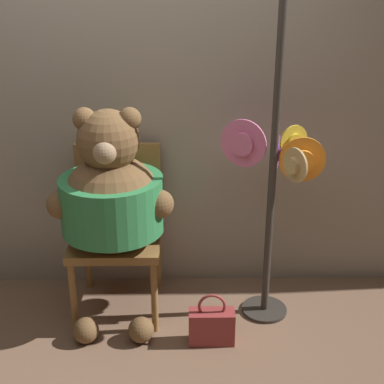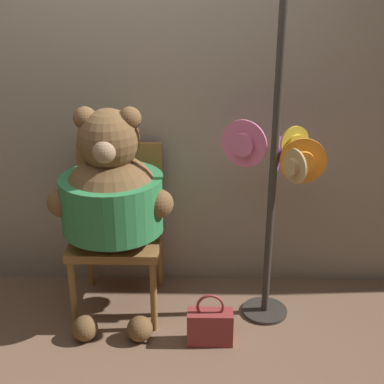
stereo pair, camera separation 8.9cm
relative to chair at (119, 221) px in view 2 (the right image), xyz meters
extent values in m
plane|color=brown|center=(0.06, -0.38, -0.55)|extent=(14.00, 14.00, 0.00)
cube|color=gray|center=(0.06, 0.29, 0.79)|extent=(8.00, 0.10, 2.69)
cylinder|color=olive|center=(-0.23, -0.33, -0.32)|extent=(0.04, 0.04, 0.46)
cylinder|color=olive|center=(0.23, -0.33, -0.32)|extent=(0.04, 0.04, 0.46)
cylinder|color=olive|center=(-0.23, 0.15, -0.32)|extent=(0.04, 0.04, 0.46)
cylinder|color=olive|center=(0.23, 0.15, -0.32)|extent=(0.04, 0.04, 0.46)
cube|color=olive|center=(0.00, -0.09, -0.07)|extent=(0.53, 0.55, 0.05)
cube|color=olive|center=(0.00, 0.17, 0.20)|extent=(0.53, 0.04, 0.50)
sphere|color=brown|center=(0.00, -0.17, 0.20)|extent=(0.58, 0.58, 0.58)
cylinder|color=#2D7F47|center=(0.00, -0.17, 0.20)|extent=(0.59, 0.59, 0.32)
sphere|color=brown|center=(0.00, -0.17, 0.57)|extent=(0.35, 0.35, 0.35)
sphere|color=brown|center=(-0.12, -0.17, 0.70)|extent=(0.13, 0.13, 0.13)
sphere|color=brown|center=(0.12, -0.17, 0.70)|extent=(0.13, 0.13, 0.13)
sphere|color=#997A5B|center=(0.00, -0.32, 0.56)|extent=(0.13, 0.13, 0.13)
sphere|color=brown|center=(-0.27, -0.24, 0.23)|extent=(0.16, 0.16, 0.16)
sphere|color=brown|center=(0.27, -0.24, 0.23)|extent=(0.16, 0.16, 0.16)
sphere|color=brown|center=(-0.16, -0.43, -0.48)|extent=(0.15, 0.15, 0.15)
sphere|color=brown|center=(0.16, -0.43, -0.48)|extent=(0.15, 0.15, 0.15)
cylinder|color=#332D28|center=(0.91, -0.15, -0.54)|extent=(0.28, 0.28, 0.02)
cylinder|color=#332D28|center=(0.91, -0.15, 0.37)|extent=(0.04, 0.04, 1.84)
cylinder|color=#D16693|center=(0.75, -0.06, 0.52)|extent=(0.25, 0.15, 0.28)
cylinder|color=#D16693|center=(0.75, -0.06, 0.52)|extent=(0.15, 0.12, 0.13)
cylinder|color=yellow|center=(1.02, -0.09, 0.54)|extent=(0.17, 0.09, 0.18)
cylinder|color=yellow|center=(1.02, -0.09, 0.54)|extent=(0.10, 0.07, 0.09)
cylinder|color=#7A388E|center=(0.95, -0.02, 0.45)|extent=(0.07, 0.20, 0.20)
cylinder|color=#7A388E|center=(0.95, -0.02, 0.45)|extent=(0.09, 0.11, 0.10)
cylinder|color=tan|center=(1.00, -0.31, 0.48)|extent=(0.10, 0.17, 0.19)
cylinder|color=tan|center=(1.00, -0.31, 0.48)|extent=(0.10, 0.11, 0.09)
cylinder|color=orange|center=(1.07, -0.16, 0.45)|extent=(0.26, 0.03, 0.26)
cylinder|color=orange|center=(1.07, -0.16, 0.45)|extent=(0.13, 0.09, 0.12)
cube|color=maroon|center=(0.56, -0.44, -0.45)|extent=(0.26, 0.11, 0.20)
torus|color=maroon|center=(0.56, -0.44, -0.31)|extent=(0.16, 0.02, 0.16)
camera|label=1|loc=(0.41, -2.95, 1.43)|focal=50.00mm
camera|label=2|loc=(0.50, -2.95, 1.43)|focal=50.00mm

